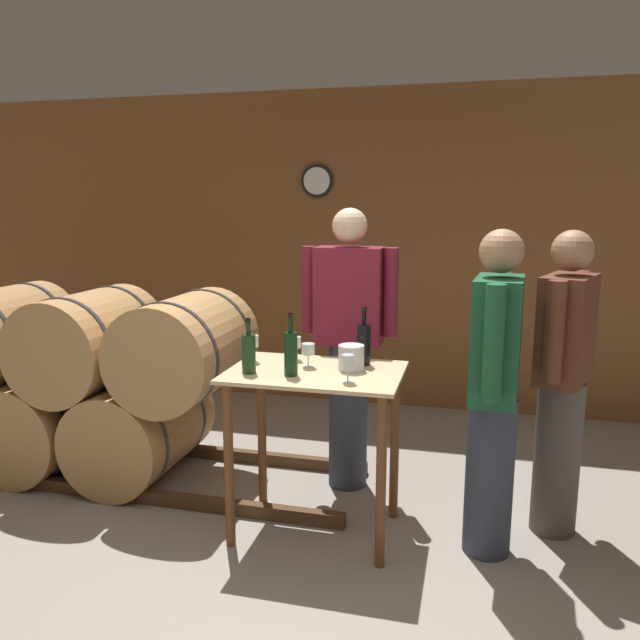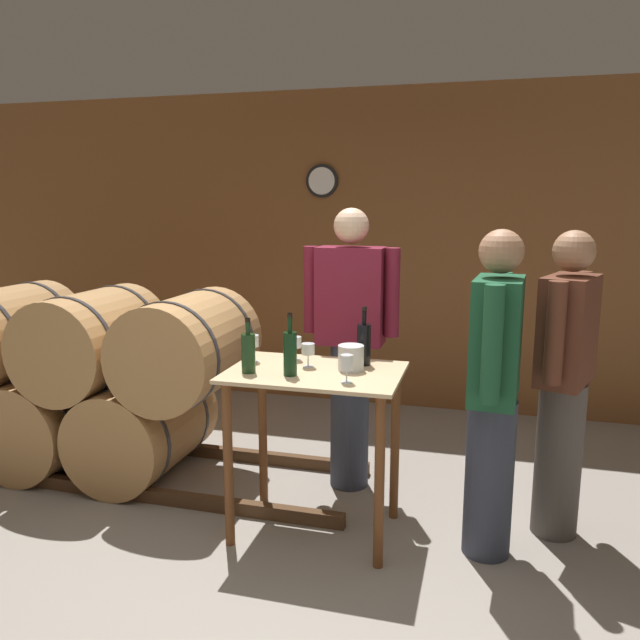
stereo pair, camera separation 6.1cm
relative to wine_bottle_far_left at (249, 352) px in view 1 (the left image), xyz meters
The scene contains 15 objects.
ground_plane 1.19m from the wine_bottle_far_left, 43.83° to the right, with size 14.00×14.00×0.00m, color gray.
back_wall 2.47m from the wine_bottle_far_left, 79.60° to the left, with size 8.40×0.08×2.70m.
barrel_rack 1.62m from the wine_bottle_far_left, 160.00° to the left, with size 4.22×0.88×1.22m.
tasting_table 0.47m from the wine_bottle_far_left, 21.59° to the left, with size 0.91×0.63×0.91m.
wine_bottle_far_left is the anchor object (origin of this frame).
wine_bottle_left 0.22m from the wine_bottle_far_left, ahead, with size 0.07×0.07×0.32m.
wine_bottle_center 0.62m from the wine_bottle_far_left, 29.53° to the left, with size 0.07×0.07×0.32m.
wine_glass_near_left 0.22m from the wine_bottle_far_left, 105.36° to the left, with size 0.07×0.07×0.15m.
wine_glass_near_center 0.34m from the wine_bottle_far_left, 62.77° to the left, with size 0.07×0.07×0.13m.
wine_glass_near_right 0.32m from the wine_bottle_far_left, 34.63° to the left, with size 0.07×0.07×0.13m.
wine_glass_far_side 0.53m from the wine_bottle_far_left, ahead, with size 0.06×0.06×0.14m.
ice_bucket 0.53m from the wine_bottle_far_left, 19.81° to the left, with size 0.14×0.14×0.13m.
person_host 1.65m from the wine_bottle_far_left, 15.97° to the left, with size 0.34×0.56×1.63m.
person_visitor_with_scarf 1.24m from the wine_bottle_far_left, ahead, with size 0.25×0.59×1.65m.
person_visitor_bearded 0.83m from the wine_bottle_far_left, 62.86° to the left, with size 0.59×0.24×1.74m.
Camera 1 is at (0.67, -2.49, 1.78)m, focal length 35.00 mm.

